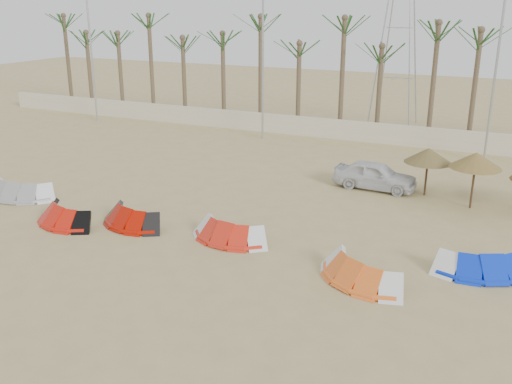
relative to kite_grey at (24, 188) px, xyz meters
The scene contains 16 objects.
ground 12.13m from the kite_grey, 20.92° to the right, with size 120.00×120.00×0.00m, color tan.
boundary_wall 20.99m from the kite_grey, 57.34° to the left, with size 60.00×0.30×1.30m, color beige.
palm_line 23.40m from the kite_grey, 57.97° to the left, with size 52.00×4.00×7.70m.
lamp_a 18.67m from the kite_grey, 118.86° to the left, with size 1.25×0.14×11.00m.
lamp_b 17.40m from the kite_grey, 71.11° to the left, with size 1.25×0.14×11.00m.
lamp_c 25.48m from the kite_grey, 38.98° to the left, with size 1.25×0.14×11.00m.
pylon 26.69m from the kite_grey, 62.49° to the left, with size 3.00×3.00×14.00m, color #A5A8AD, non-canonical shape.
kite_grey is the anchor object (origin of this frame).
kite_red_left 4.59m from the kite_grey, 21.89° to the right, with size 3.42×2.18×0.90m.
kite_red_mid 6.95m from the kite_grey, ahead, with size 3.33×2.08×0.90m.
kite_red_right 11.28m from the kite_grey, ahead, with size 3.33×1.82×0.90m.
kite_orange 16.81m from the kite_grey, ahead, with size 3.82×2.80×0.90m.
kite_blue 20.48m from the kite_grey, ahead, with size 3.98×2.80×0.90m.
parasol_left 19.10m from the kite_grey, 25.39° to the left, with size 2.22×2.22×2.31m.
parasol_mid 20.72m from the kite_grey, 20.39° to the left, with size 2.25×2.25×2.57m.
car 16.88m from the kite_grey, 28.79° to the left, with size 1.62×4.02×1.37m, color silver.
Camera 1 is at (9.40, -14.28, 8.83)m, focal length 40.00 mm.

